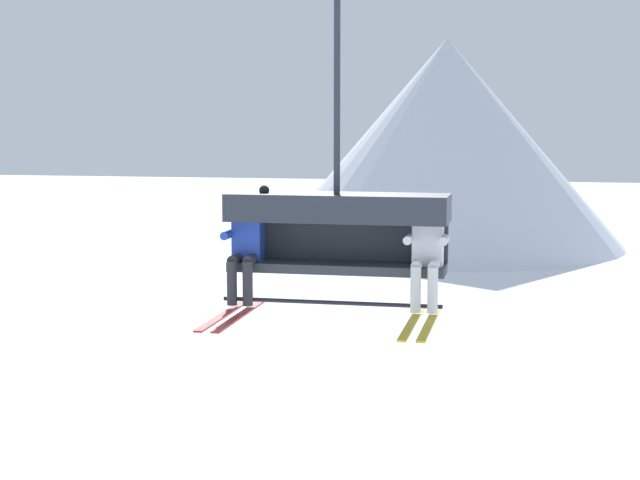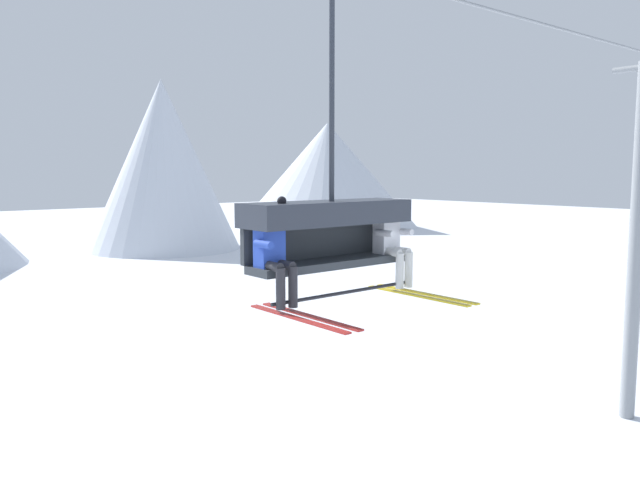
{
  "view_description": "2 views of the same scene",
  "coord_description": "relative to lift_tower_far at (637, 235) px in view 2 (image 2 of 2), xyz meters",
  "views": [
    {
      "loc": [
        1.47,
        -11.14,
        6.74
      ],
      "look_at": [
        -0.68,
        -0.94,
        5.47
      ],
      "focal_mm": 55.0,
      "sensor_mm": 36.0,
      "label": 1
    },
    {
      "loc": [
        -5.75,
        -6.82,
        6.34
      ],
      "look_at": [
        -0.78,
        -0.88,
        5.48
      ],
      "focal_mm": 35.0,
      "sensor_mm": 36.0,
      "label": 2
    }
  ],
  "objects": [
    {
      "name": "skier_white",
      "position": [
        -9.84,
        -0.93,
        0.63
      ],
      "size": [
        0.46,
        1.7,
        1.23
      ],
      "color": "silver"
    },
    {
      "name": "skier_blue",
      "position": [
        -11.81,
        -0.92,
        0.65
      ],
      "size": [
        0.48,
        1.7,
        1.34
      ],
      "color": "#2847B7"
    },
    {
      "name": "mountain_peak_central",
      "position": [
        6.64,
        40.11,
        2.07
      ],
      "size": [
        12.17,
        12.17,
        13.6
      ],
      "color": "silver",
      "rests_on": "ground_plane"
    },
    {
      "name": "lift_tower_far",
      "position": [
        0.0,
        0.0,
        0.0
      ],
      "size": [
        0.36,
        1.88,
        9.13
      ],
      "color": "gray",
      "rests_on": "ground_plane"
    },
    {
      "name": "mountain_peak_east",
      "position": [
        29.85,
        46.84,
        1.1
      ],
      "size": [
        20.37,
        20.37,
        11.66
      ],
      "color": "silver",
      "rests_on": "ground_plane"
    },
    {
      "name": "chairlift_chair",
      "position": [
        -10.83,
        -0.71,
        0.96
      ],
      "size": [
        2.41,
        0.74,
        4.11
      ],
      "color": "#33383D"
    }
  ]
}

